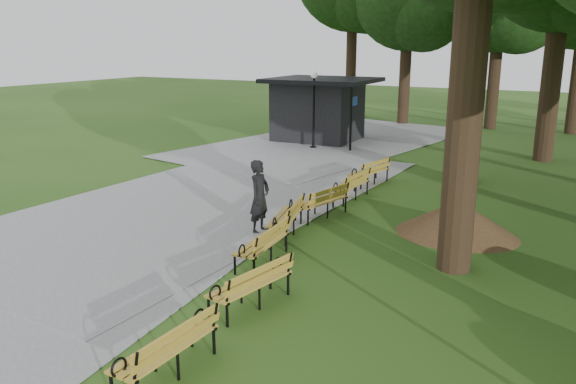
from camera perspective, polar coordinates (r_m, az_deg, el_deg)
The scene contains 13 objects.
ground at distance 13.44m, azimuth -1.94°, elevation -5.62°, with size 100.00×100.00×0.00m, color #284E16.
path at distance 17.94m, azimuth -8.07°, elevation -0.44°, with size 12.00×38.00×0.06m, color gray.
person at distance 14.30m, azimuth -2.82°, elevation -0.48°, with size 0.67×0.44×1.85m, color black.
kiosk at distance 27.98m, azimuth 2.97°, elevation 8.14°, with size 4.78×4.16×2.99m, color black, non-canonical shape.
lamp_post at distance 25.64m, azimuth 2.57°, elevation 9.66°, with size 0.32×0.32×3.42m.
dirt_mound at distance 14.85m, azimuth 16.37°, elevation -2.44°, with size 2.53×2.53×0.89m, color #47301C.
bench_0 at distance 8.66m, azimuth -12.00°, elevation -14.82°, with size 1.90×0.64×0.88m, color #B78C2A, non-canonical shape.
bench_1 at distance 10.50m, azimuth -3.76°, elevation -9.04°, with size 1.90×0.64×0.88m, color #B78C2A, non-canonical shape.
bench_2 at distance 12.48m, azimuth -2.61°, elevation -5.10°, with size 1.90×0.64×0.88m, color #B78C2A, non-canonical shape.
bench_3 at distance 14.27m, azimuth -0.29°, elevation -2.52°, with size 1.90×0.64×0.88m, color #B78C2A, non-canonical shape.
bench_4 at distance 15.73m, azimuth 3.31°, elevation -0.92°, with size 1.90×0.64×0.88m, color #B78C2A, non-canonical shape.
bench_5 at distance 17.56m, azimuth 6.08°, elevation 0.68°, with size 1.90×0.64×0.88m, color #B78C2A, non-canonical shape.
bench_6 at distance 19.45m, azimuth 8.00°, elevation 1.99°, with size 1.90×0.64×0.88m, color #B78C2A, non-canonical shape.
Camera 1 is at (6.45, -10.83, 4.65)m, focal length 36.03 mm.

